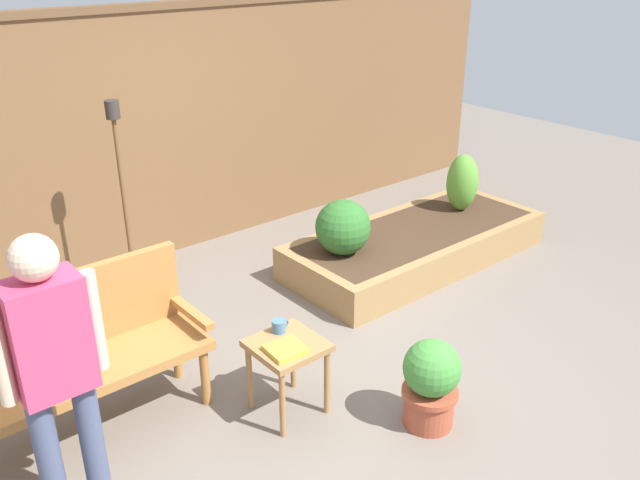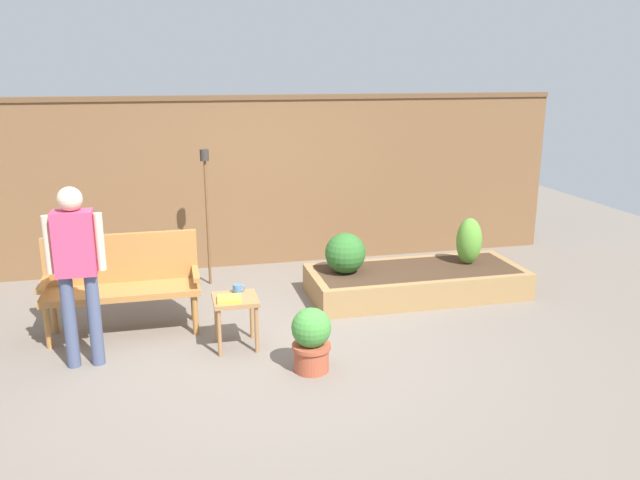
{
  "view_description": "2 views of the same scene",
  "coord_description": "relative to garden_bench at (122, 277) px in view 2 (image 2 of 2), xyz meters",
  "views": [
    {
      "loc": [
        -2.32,
        -2.58,
        2.63
      ],
      "look_at": [
        0.37,
        0.66,
        0.72
      ],
      "focal_mm": 37.5,
      "sensor_mm": 36.0,
      "label": 1
    },
    {
      "loc": [
        -0.88,
        -5.34,
        2.48
      ],
      "look_at": [
        0.5,
        0.4,
        0.88
      ],
      "focal_mm": 35.64,
      "sensor_mm": 36.0,
      "label": 2
    }
  ],
  "objects": [
    {
      "name": "ground_plane",
      "position": [
        1.38,
        -0.72,
        -0.54
      ],
      "size": [
        14.0,
        14.0,
        0.0
      ],
      "primitive_type": "plane",
      "color": "#70665B"
    },
    {
      "name": "fence_back",
      "position": [
        1.38,
        1.88,
        0.55
      ],
      "size": [
        8.4,
        0.14,
        2.16
      ],
      "color": "brown",
      "rests_on": "ground_plane"
    },
    {
      "name": "garden_bench",
      "position": [
        0.0,
        0.0,
        0.0
      ],
      "size": [
        1.44,
        0.48,
        0.94
      ],
      "color": "#A87038",
      "rests_on": "ground_plane"
    },
    {
      "name": "side_table",
      "position": [
        1.01,
        -0.65,
        -0.15
      ],
      "size": [
        0.4,
        0.4,
        0.48
      ],
      "color": "#9E7042",
      "rests_on": "ground_plane"
    },
    {
      "name": "cup_on_table",
      "position": [
        1.05,
        -0.52,
        -0.03
      ],
      "size": [
        0.11,
        0.08,
        0.08
      ],
      "color": "teal",
      "rests_on": "side_table"
    },
    {
      "name": "book_on_table",
      "position": [
        0.95,
        -0.71,
        -0.05
      ],
      "size": [
        0.22,
        0.21,
        0.03
      ],
      "primitive_type": "cube",
      "rotation": [
        0.0,
        0.0,
        -0.08
      ],
      "color": "gold",
      "rests_on": "side_table"
    },
    {
      "name": "potted_boxwood",
      "position": [
        1.57,
        -1.27,
        -0.25
      ],
      "size": [
        0.34,
        0.34,
        0.56
      ],
      "color": "#A84C33",
      "rests_on": "ground_plane"
    },
    {
      "name": "raised_planter_bed",
      "position": [
        3.13,
        0.27,
        -0.39
      ],
      "size": [
        2.4,
        1.0,
        0.3
      ],
      "color": "#997547",
      "rests_on": "ground_plane"
    },
    {
      "name": "shrub_near_bench",
      "position": [
        2.32,
        0.34,
        -0.02
      ],
      "size": [
        0.45,
        0.45,
        0.45
      ],
      "color": "brown",
      "rests_on": "raised_planter_bed"
    },
    {
      "name": "shrub_far_corner",
      "position": [
        3.79,
        0.34,
        0.02
      ],
      "size": [
        0.29,
        0.29,
        0.53
      ],
      "color": "brown",
      "rests_on": "raised_planter_bed"
    },
    {
      "name": "tiki_torch",
      "position": [
        0.9,
        1.2,
        0.56
      ],
      "size": [
        0.1,
        0.1,
        1.59
      ],
      "color": "brown",
      "rests_on": "ground_plane"
    },
    {
      "name": "person_by_bench",
      "position": [
        -0.29,
        -0.72,
        0.39
      ],
      "size": [
        0.47,
        0.2,
        1.56
      ],
      "color": "#475170",
      "rests_on": "ground_plane"
    }
  ]
}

